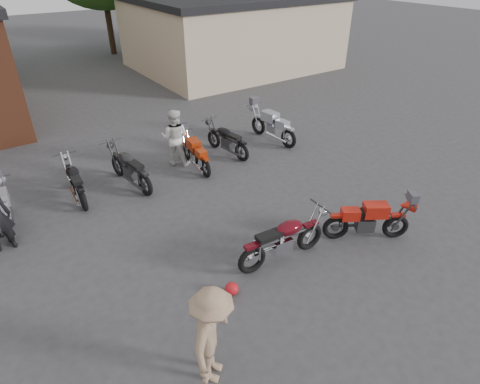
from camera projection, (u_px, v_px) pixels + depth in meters
ground at (291, 270)px, 8.40m from camera, size 90.00×90.00×0.00m
stucco_building at (232, 34)px, 22.17m from camera, size 10.00×8.00×3.50m
vintage_motorcycle at (284, 237)px, 8.40m from camera, size 2.11×0.82×1.20m
sportbike at (369, 218)px, 9.07m from camera, size 1.95×1.57×1.11m
helmet at (232, 289)px, 7.77m from camera, size 0.30×0.30×0.25m
person_light at (175, 138)px, 12.15m from camera, size 1.08×1.06×1.75m
person_tan at (213, 336)px, 5.90m from camera, size 1.29×1.26×1.78m
row_bike_1 at (4, 207)px, 9.49m from camera, size 0.76×1.88×1.06m
row_bike_2 at (75, 180)px, 10.59m from camera, size 0.72×1.92×1.09m
row_bike_3 at (129, 166)px, 11.16m from camera, size 0.96×2.12×1.19m
row_bike_4 at (195, 152)px, 12.09m from camera, size 0.76×1.87×1.06m
row_bike_5 at (227, 138)px, 12.92m from camera, size 0.89×1.97×1.10m
row_bike_6 at (272, 124)px, 13.80m from camera, size 0.87×2.14×1.21m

